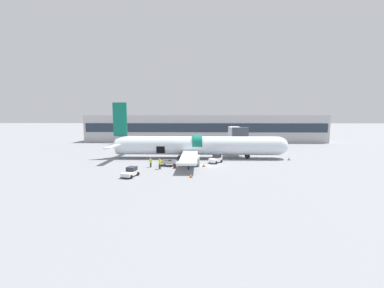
% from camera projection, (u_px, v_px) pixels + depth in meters
% --- Properties ---
extents(ground_plane, '(500.00, 500.00, 0.00)m').
position_uv_depth(ground_plane, '(209.00, 165.00, 42.06)').
color(ground_plane, gray).
extents(terminal_strip, '(80.42, 10.29, 8.98)m').
position_uv_depth(terminal_strip, '(204.00, 128.00, 81.62)').
color(terminal_strip, '#B2B2B7').
rests_on(terminal_strip, ground_plane).
extents(jet_bridge_stub, '(3.33, 11.55, 6.32)m').
position_uv_depth(jet_bridge_stub, '(237.00, 133.00, 54.92)').
color(jet_bridge_stub, '#4C4C51').
rests_on(jet_bridge_stub, ground_plane).
extents(airplane, '(37.56, 28.89, 11.51)m').
position_uv_depth(airplane, '(195.00, 146.00, 48.84)').
color(airplane, silver).
rests_on(airplane, ground_plane).
extents(baggage_tug_lead, '(2.74, 3.10, 1.64)m').
position_uv_depth(baggage_tug_lead, '(216.00, 159.00, 44.15)').
color(baggage_tug_lead, white).
rests_on(baggage_tug_lead, ground_plane).
extents(baggage_tug_mid, '(2.36, 3.20, 1.36)m').
position_uv_depth(baggage_tug_mid, '(131.00, 172.00, 34.14)').
color(baggage_tug_mid, silver).
rests_on(baggage_tug_mid, ground_plane).
extents(baggage_cart_loading, '(3.58, 2.52, 1.11)m').
position_uv_depth(baggage_cart_loading, '(168.00, 163.00, 41.57)').
color(baggage_cart_loading, '#999BA0').
rests_on(baggage_cart_loading, ground_plane).
extents(ground_crew_loader_a, '(0.52, 0.52, 1.63)m').
position_uv_depth(ground_crew_loader_a, '(151.00, 162.00, 40.36)').
color(ground_crew_loader_a, '#2D2D33').
rests_on(ground_crew_loader_a, ground_plane).
extents(ground_crew_loader_b, '(0.58, 0.59, 1.84)m').
position_uv_depth(ground_crew_loader_b, '(160.00, 163.00, 38.85)').
color(ground_crew_loader_b, '#2D2D33').
rests_on(ground_crew_loader_b, ground_plane).
extents(ground_crew_driver, '(0.54, 0.36, 1.57)m').
position_uv_depth(ground_crew_driver, '(189.00, 164.00, 38.60)').
color(ground_crew_driver, '#2D2D33').
rests_on(ground_crew_driver, ground_plane).
extents(suitcase_on_tarmac_upright, '(0.51, 0.35, 0.80)m').
position_uv_depth(suitcase_on_tarmac_upright, '(175.00, 166.00, 39.38)').
color(suitcase_on_tarmac_upright, '#4C1E1E').
rests_on(suitcase_on_tarmac_upright, ground_plane).
extents(safety_cone_nose, '(0.54, 0.54, 0.65)m').
position_uv_depth(safety_cone_nose, '(289.00, 159.00, 46.93)').
color(safety_cone_nose, black).
rests_on(safety_cone_nose, ground_plane).
extents(safety_cone_engine_left, '(0.45, 0.45, 0.60)m').
position_uv_depth(safety_cone_engine_left, '(191.00, 176.00, 33.61)').
color(safety_cone_engine_left, black).
rests_on(safety_cone_engine_left, ground_plane).
extents(safety_cone_wingtip, '(0.61, 0.61, 0.59)m').
position_uv_depth(safety_cone_wingtip, '(204.00, 165.00, 40.89)').
color(safety_cone_wingtip, black).
rests_on(safety_cone_wingtip, ground_plane).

